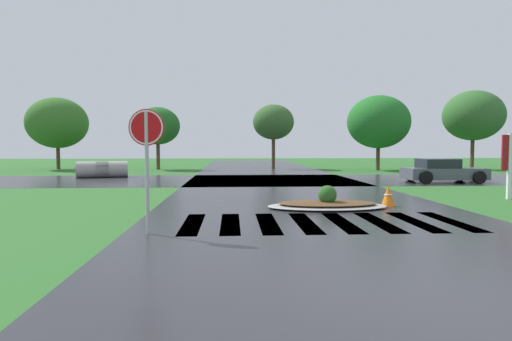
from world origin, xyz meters
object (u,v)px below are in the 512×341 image
median_island (327,204)px  drainage_pipe_stack (102,169)px  stop_sign (147,141)px  traffic_cone (388,196)px  car_white_sedan (442,171)px

median_island → drainage_pipe_stack: (-10.47, 13.01, 0.35)m
stop_sign → drainage_pipe_stack: 17.58m
median_island → traffic_cone: bearing=8.1°
stop_sign → median_island: bearing=45.5°
drainage_pipe_stack → median_island: bearing=-51.2°
drainage_pipe_stack → stop_sign: bearing=-70.5°
stop_sign → car_white_sedan: stop_sign is taller
median_island → car_white_sedan: bearing=47.5°
drainage_pipe_stack → traffic_cone: drainage_pipe_stack is taller
car_white_sedan → drainage_pipe_stack: car_white_sedan is taller
stop_sign → median_island: (4.62, 3.51, -1.82)m
stop_sign → traffic_cone: size_ratio=4.03×
traffic_cone → car_white_sedan: bearing=54.6°
car_white_sedan → traffic_cone: size_ratio=6.07×
drainage_pipe_stack → traffic_cone: size_ratio=4.61×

